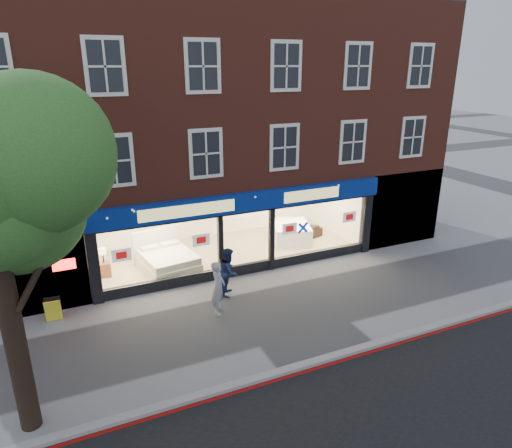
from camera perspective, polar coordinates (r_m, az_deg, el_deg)
ground at (r=15.34m, az=3.41°, el=-10.66°), size 120.00×120.00×0.00m
kerb_line at (r=13.12m, az=9.94°, el=-16.69°), size 60.00×0.10×0.01m
kerb_stone at (r=13.22m, az=9.46°, el=-16.06°), size 60.00×0.25×0.12m
showroom_floor at (r=19.62m, az=-3.68°, el=-3.52°), size 11.00×4.50×0.10m
building at (r=19.70m, az=-5.97°, el=16.36°), size 19.00×8.26×10.30m
display_bed at (r=18.15m, az=-11.06°, el=-4.38°), size 2.28×2.61×1.33m
bedside_table at (r=18.16m, az=-18.41°, el=-5.37°), size 0.47×0.47×0.55m
mattress_stack at (r=20.65m, az=4.38°, el=-1.03°), size 2.13×2.39×0.79m
sofa at (r=20.96m, az=5.81°, el=-1.08°), size 2.06×1.24×0.56m
a_board at (r=15.90m, az=-24.03°, el=-9.74°), size 0.51×0.35×0.76m
pedestrian_grey at (r=14.80m, az=-4.74°, el=-7.93°), size 0.69×0.78×1.79m
pedestrian_blue at (r=15.95m, az=-3.41°, el=-5.93°), size 0.99×1.05×1.72m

